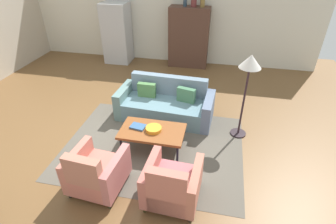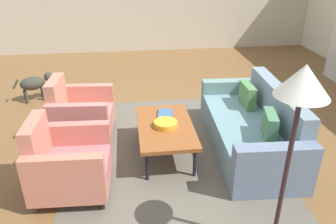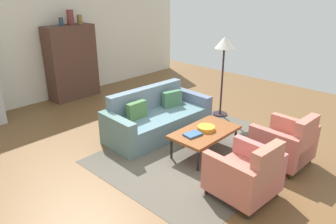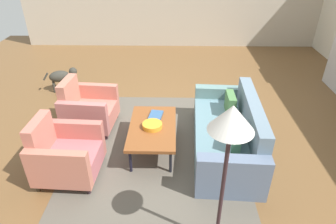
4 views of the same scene
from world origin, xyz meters
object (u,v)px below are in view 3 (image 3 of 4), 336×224
(coffee_table, at_px, (205,132))
(floor_lamp, at_px, (224,50))
(book_stack, at_px, (193,134))
(cabinet, at_px, (71,62))
(vase_small, at_px, (80,19))
(armchair_left, at_px, (247,176))
(vase_tall, at_px, (61,22))
(vase_round, at_px, (70,17))
(armchair_right, at_px, (286,145))
(couch, at_px, (156,119))
(fruit_bowl, at_px, (206,128))

(coffee_table, bearing_deg, floor_lamp, 26.06)
(book_stack, height_order, cabinet, cabinet)
(cabinet, bearing_deg, vase_small, -0.77)
(armchair_left, bearing_deg, vase_small, 83.77)
(vase_small, bearing_deg, vase_tall, -180.00)
(book_stack, bearing_deg, vase_round, 83.81)
(coffee_table, relative_size, vase_round, 3.45)
(book_stack, bearing_deg, armchair_right, -53.67)
(armchair_left, xyz_separation_m, vase_small, (1.02, 5.38, 1.57))
(couch, height_order, armchair_left, armchair_left)
(coffee_table, height_order, armchair_left, armchair_left)
(cabinet, xyz_separation_m, vase_tall, (-0.15, -0.00, 0.99))
(book_stack, distance_m, vase_round, 4.47)
(cabinet, bearing_deg, coffee_table, -90.91)
(coffee_table, xyz_separation_m, vase_tall, (-0.08, 4.21, 1.51))
(floor_lamp, bearing_deg, armchair_left, -138.66)
(vase_small, bearing_deg, cabinet, 179.23)
(armchair_left, relative_size, fruit_bowl, 2.95)
(armchair_left, distance_m, fruit_bowl, 1.33)
(cabinet, distance_m, vase_tall, 1.00)
(floor_lamp, bearing_deg, couch, 166.33)
(vase_round, bearing_deg, floor_lamp, -66.96)
(couch, relative_size, floor_lamp, 1.25)
(fruit_bowl, distance_m, vase_small, 4.47)
(book_stack, distance_m, cabinet, 4.22)
(vase_round, relative_size, floor_lamp, 0.20)
(armchair_left, xyz_separation_m, book_stack, (0.32, 1.20, 0.10))
(coffee_table, distance_m, vase_small, 4.50)
(book_stack, bearing_deg, vase_tall, 87.22)
(couch, height_order, book_stack, couch)
(armchair_left, height_order, fruit_bowl, armchair_left)
(armchair_left, xyz_separation_m, vase_tall, (0.52, 5.38, 1.55))
(fruit_bowl, distance_m, vase_tall, 4.45)
(book_stack, height_order, floor_lamp, floor_lamp)
(armchair_right, relative_size, floor_lamp, 0.51)
(armchair_right, distance_m, cabinet, 5.44)
(fruit_bowl, distance_m, vase_round, 4.48)
(armchair_left, distance_m, vase_round, 5.67)
(coffee_table, distance_m, vase_round, 4.50)
(vase_tall, bearing_deg, armchair_left, -95.55)
(armchair_right, distance_m, floor_lamp, 2.47)
(armchair_right, xyz_separation_m, vase_small, (-0.18, 5.38, 1.57))
(coffee_table, distance_m, fruit_bowl, 0.08)
(cabinet, xyz_separation_m, vase_small, (0.35, -0.00, 1.01))
(vase_small, bearing_deg, book_stack, -99.55)
(coffee_table, distance_m, book_stack, 0.29)
(fruit_bowl, bearing_deg, vase_small, 84.72)
(armchair_right, bearing_deg, vase_round, 97.26)
(vase_small, distance_m, floor_lamp, 3.66)
(vase_tall, xyz_separation_m, floor_lamp, (1.70, -3.42, -0.45))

